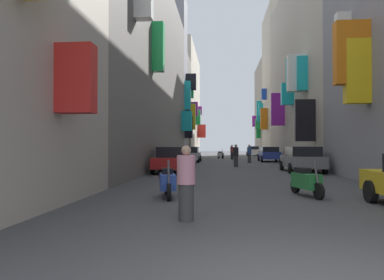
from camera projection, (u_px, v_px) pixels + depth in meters
The scene contains 24 objects.
ground_plane at pixel (232, 162), 33.20m from camera, with size 140.00×140.00×0.00m, color #424244.
building_left_mid_a at pixel (124, 70), 24.86m from camera, with size 7.05×24.71×14.04m.
building_left_mid_b at pixel (160, 79), 39.04m from camera, with size 7.14×3.71×18.23m.
building_left_mid_c at pixel (166, 108), 43.23m from camera, with size 7.14×4.78×12.56m.
building_left_far at pixel (177, 104), 54.78m from camera, with size 7.36×18.33×16.29m.
building_right_mid_a at pixel (355, 43), 23.23m from camera, with size 7.29×6.00×16.94m.
building_right_mid_b at pixel (312, 76), 34.20m from camera, with size 7.27×16.06×17.01m.
building_right_mid_c at pixel (288, 85), 46.58m from camera, with size 6.92×8.73×19.66m.
building_right_far at pixel (276, 110), 56.70m from camera, with size 6.89×11.69×14.92m.
parked_car_silver at pixel (190, 154), 32.87m from camera, with size 1.92×4.45×1.45m.
parked_car_blue at pixel (269, 154), 33.67m from camera, with size 1.90×4.02×1.44m.
parked_car_red at pixel (173, 159), 19.90m from camera, with size 1.98×4.06×1.46m.
parked_car_grey at pixel (302, 159), 20.21m from camera, with size 2.02×4.25×1.49m.
parked_car_white at pixel (253, 151), 53.55m from camera, with size 1.86×4.09×1.48m.
scooter_orange at pixel (235, 153), 50.44m from camera, with size 0.78×1.79×1.13m.
scooter_blue at pixel (167, 182), 10.28m from camera, with size 0.65×1.76×1.13m.
scooter_green at pixel (306, 181), 10.50m from camera, with size 0.72×1.85×1.13m.
scooter_white at pixel (221, 155), 42.12m from camera, with size 0.81×1.71×1.13m.
pedestrian_crossing at pixel (232, 152), 39.18m from camera, with size 0.47×0.47×1.66m.
pedestrian_near_left at pixel (236, 156), 25.16m from camera, with size 0.48×0.48×1.65m.
pedestrian_near_right at pixel (186, 183), 7.06m from camera, with size 0.49×0.49×1.54m.
pedestrian_mid_street at pixel (236, 152), 40.45m from camera, with size 0.41×0.41×1.56m.
pedestrian_far_away at pixel (249, 154), 31.40m from camera, with size 0.52×0.52×1.66m.
traffic_light_near_corner at pixel (190, 133), 39.46m from camera, with size 0.26×0.34×4.46m.
Camera 1 is at (-1.00, -3.44, 1.53)m, focal length 32.33 mm.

